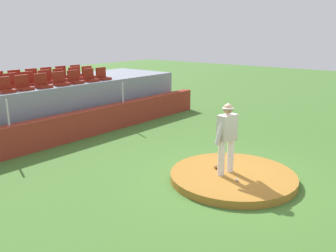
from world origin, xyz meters
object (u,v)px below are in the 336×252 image
at_px(baseball, 237,180).
at_px(stadium_chair_12, 76,76).
at_px(stadium_chair_9, 29,81).
at_px(stadium_chair_5, 90,78).
at_px(pitcher, 227,133).
at_px(stadium_chair_3, 60,81).
at_px(stadium_chair_13, 88,74).
at_px(stadium_chair_18, 48,76).
at_px(stadium_chair_16, 16,79).
at_px(stadium_chair_10, 46,79).
at_px(stadium_chair_11, 60,77).
at_px(fielding_glove, 218,166).
at_px(stadium_chair_2, 42,83).
at_px(stadium_chair_6, 103,76).
at_px(stadium_chair_1, 24,85).
at_px(stadium_chair_19, 62,74).
at_px(stadium_chair_0, 5,88).
at_px(stadium_chair_17, 33,77).
at_px(stadium_chair_20, 77,73).
at_px(stadium_chair_8, 11,83).
at_px(stadium_chair_4, 75,79).

distance_m(baseball, stadium_chair_12, 8.94).
bearing_deg(stadium_chair_9, stadium_chair_5, 155.65).
xyz_separation_m(pitcher, stadium_chair_3, (0.15, 7.16, 0.69)).
xyz_separation_m(stadium_chair_13, stadium_chair_18, (-1.41, 0.88, 0.00)).
bearing_deg(stadium_chair_18, stadium_chair_16, -0.65).
bearing_deg(stadium_chair_5, stadium_chair_12, -90.04).
height_order(stadium_chair_10, stadium_chair_11, same).
relative_size(stadium_chair_3, stadium_chair_10, 1.00).
bearing_deg(stadium_chair_11, stadium_chair_16, -32.71).
xyz_separation_m(stadium_chair_13, stadium_chair_16, (-2.79, 0.90, 0.00)).
distance_m(stadium_chair_9, stadium_chair_11, 1.36).
height_order(stadium_chair_9, stadium_chair_13, same).
relative_size(fielding_glove, stadium_chair_2, 0.60).
relative_size(stadium_chair_6, stadium_chair_9, 1.00).
xyz_separation_m(stadium_chair_2, stadium_chair_13, (2.81, 0.94, 0.00)).
distance_m(stadium_chair_5, stadium_chair_16, 2.80).
xyz_separation_m(stadium_chair_1, stadium_chair_10, (1.42, 0.88, 0.00)).
relative_size(baseball, stadium_chair_19, 0.15).
bearing_deg(stadium_chair_2, stadium_chair_19, -138.92).
xyz_separation_m(stadium_chair_3, stadium_chair_18, (0.65, 1.82, 0.00)).
distance_m(pitcher, fielding_glove, 1.09).
distance_m(stadium_chair_2, stadium_chair_12, 2.33).
distance_m(stadium_chair_9, stadium_chair_13, 2.77).
height_order(stadium_chair_0, stadium_chair_6, same).
bearing_deg(stadium_chair_1, stadium_chair_16, -111.51).
bearing_deg(fielding_glove, pitcher, 66.48).
bearing_deg(stadium_chair_17, stadium_chair_20, 179.73).
bearing_deg(stadium_chair_16, stadium_chair_19, -179.72).
xyz_separation_m(stadium_chair_2, stadium_chair_6, (2.81, 0.03, 0.00)).
height_order(stadium_chair_13, stadium_chair_20, same).
xyz_separation_m(baseball, stadium_chair_18, (1.07, 9.47, 1.72)).
height_order(stadium_chair_12, stadium_chair_18, same).
bearing_deg(fielding_glove, stadium_chair_2, -74.66).
relative_size(fielding_glove, stadium_chair_16, 0.60).
bearing_deg(stadium_chair_5, stadium_chair_16, -41.05).
bearing_deg(stadium_chair_20, stadium_chair_3, 40.66).
height_order(pitcher, stadium_chair_13, stadium_chair_13).
relative_size(stadium_chair_9, stadium_chair_12, 1.00).
distance_m(stadium_chair_8, stadium_chair_12, 2.78).
height_order(stadium_chair_4, stadium_chair_8, same).
distance_m(stadium_chair_3, stadium_chair_11, 1.15).
relative_size(baseball, stadium_chair_10, 0.15).
bearing_deg(stadium_chair_1, stadium_chair_19, -147.32).
height_order(stadium_chair_0, stadium_chair_18, same).
xyz_separation_m(stadium_chair_8, stadium_chair_17, (1.38, 0.88, 0.00)).
distance_m(stadium_chair_5, stadium_chair_6, 0.68).
distance_m(stadium_chair_5, stadium_chair_12, 0.94).
distance_m(stadium_chair_13, stadium_chair_20, 0.86).
height_order(stadium_chair_9, stadium_chair_11, same).
relative_size(stadium_chair_0, stadium_chair_16, 1.00).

